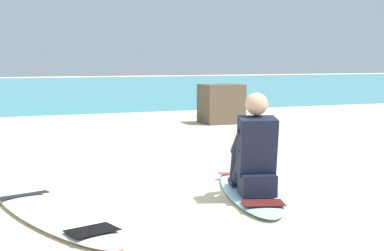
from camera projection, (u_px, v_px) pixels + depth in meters
The scene contains 7 objects.
ground_plane at pixel (203, 183), 6.00m from camera, with size 80.00×80.00×0.00m, color beige.
sea at pixel (23, 89), 24.61m from camera, with size 80.00×28.00×0.10m, color teal.
breaking_foam at pixel (84, 119), 12.00m from camera, with size 80.00×0.90×0.11m, color white.
surfboard_main at pixel (249, 189), 5.57m from camera, with size 1.16×2.22×0.08m.
surfer_seated at pixel (255, 154), 5.23m from camera, with size 0.50×0.76×0.95m.
surfboard_spare_near at pixel (52, 214), 4.67m from camera, with size 1.11×2.33×0.08m.
shoreline_rock at pixel (221, 104), 11.64m from camera, with size 0.71×0.82×0.81m, color brown.
Camera 1 is at (-2.32, -5.41, 1.32)m, focal length 52.10 mm.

